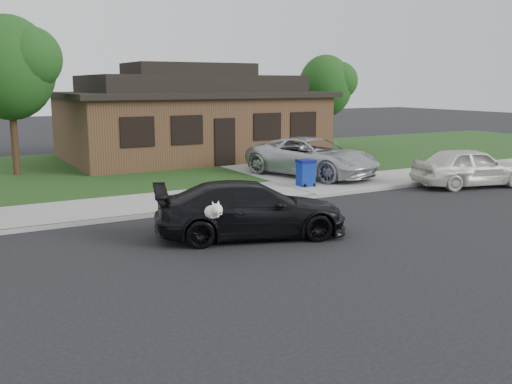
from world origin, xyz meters
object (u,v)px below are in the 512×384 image
sedan (251,209)px  recycling_bin (306,173)px  white_compact (470,167)px  minivan (313,157)px

sedan → recycling_bin: sedan is taller
white_compact → recycling_bin: bearing=79.9°
sedan → white_compact: bearing=-60.6°
minivan → white_compact: 5.94m
sedan → recycling_bin: 6.77m
minivan → white_compact: (4.18, -4.22, -0.17)m
sedan → white_compact: (10.52, 2.25, 0.04)m
white_compact → minivan: bearing=58.2°
sedan → minivan: minivan is taller
minivan → recycling_bin: minivan is taller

